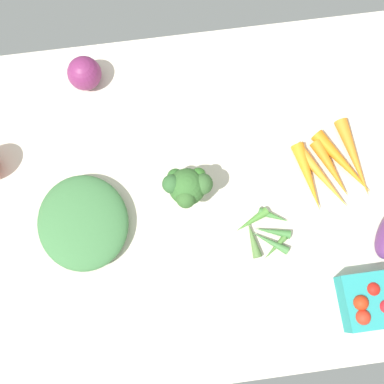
{
  "coord_description": "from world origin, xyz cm",
  "views": [
    {
      "loc": [
        3.21,
        24.17,
        99.08
      ],
      "look_at": [
        0.0,
        0.0,
        4.0
      ],
      "focal_mm": 44.52,
      "sensor_mm": 36.0,
      "label": 1
    }
  ],
  "objects_px": {
    "okra_pile": "(264,232)",
    "red_onion_center": "(84,73)",
    "leafy_greens_clump": "(83,222)",
    "broccoli_head": "(187,186)",
    "carrot_bunch": "(333,168)",
    "berry_basket": "(372,302)"
  },
  "relations": [
    {
      "from": "okra_pile",
      "to": "red_onion_center",
      "type": "bearing_deg",
      "value": -49.57
    },
    {
      "from": "leafy_greens_clump",
      "to": "broccoli_head",
      "type": "distance_m",
      "value": 0.22
    },
    {
      "from": "red_onion_center",
      "to": "okra_pile",
      "type": "bearing_deg",
      "value": 130.43
    },
    {
      "from": "okra_pile",
      "to": "broccoli_head",
      "type": "xyz_separation_m",
      "value": [
        0.14,
        -0.1,
        0.06
      ]
    },
    {
      "from": "carrot_bunch",
      "to": "berry_basket",
      "type": "bearing_deg",
      "value": 92.42
    },
    {
      "from": "leafy_greens_clump",
      "to": "red_onion_center",
      "type": "height_order",
      "value": "red_onion_center"
    },
    {
      "from": "red_onion_center",
      "to": "berry_basket",
      "type": "relative_size",
      "value": 0.69
    },
    {
      "from": "okra_pile",
      "to": "leafy_greens_clump",
      "type": "distance_m",
      "value": 0.37
    },
    {
      "from": "red_onion_center",
      "to": "berry_basket",
      "type": "xyz_separation_m",
      "value": [
        -0.51,
        0.56,
        -0.01
      ]
    },
    {
      "from": "broccoli_head",
      "to": "berry_basket",
      "type": "xyz_separation_m",
      "value": [
        -0.32,
        0.27,
        -0.03
      ]
    },
    {
      "from": "leafy_greens_clump",
      "to": "carrot_bunch",
      "type": "xyz_separation_m",
      "value": [
        -0.53,
        -0.05,
        -0.01
      ]
    },
    {
      "from": "okra_pile",
      "to": "carrot_bunch",
      "type": "bearing_deg",
      "value": -145.92
    },
    {
      "from": "broccoli_head",
      "to": "berry_basket",
      "type": "height_order",
      "value": "broccoli_head"
    },
    {
      "from": "okra_pile",
      "to": "berry_basket",
      "type": "height_order",
      "value": "berry_basket"
    },
    {
      "from": "broccoli_head",
      "to": "okra_pile",
      "type": "bearing_deg",
      "value": 144.61
    },
    {
      "from": "berry_basket",
      "to": "okra_pile",
      "type": "bearing_deg",
      "value": -42.82
    },
    {
      "from": "okra_pile",
      "to": "carrot_bunch",
      "type": "height_order",
      "value": "carrot_bunch"
    },
    {
      "from": "broccoli_head",
      "to": "carrot_bunch",
      "type": "xyz_separation_m",
      "value": [
        -0.31,
        -0.01,
        -0.05
      ]
    },
    {
      "from": "carrot_bunch",
      "to": "broccoli_head",
      "type": "bearing_deg",
      "value": 2.04
    },
    {
      "from": "leafy_greens_clump",
      "to": "broccoli_head",
      "type": "bearing_deg",
      "value": -170.05
    },
    {
      "from": "broccoli_head",
      "to": "berry_basket",
      "type": "relative_size",
      "value": 0.96
    },
    {
      "from": "red_onion_center",
      "to": "carrot_bunch",
      "type": "height_order",
      "value": "red_onion_center"
    }
  ]
}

